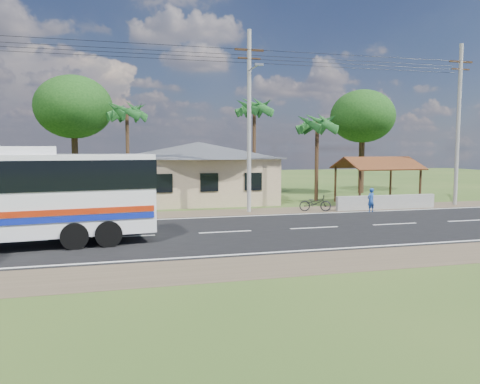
% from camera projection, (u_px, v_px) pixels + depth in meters
% --- Properties ---
extents(ground, '(120.00, 120.00, 0.00)m').
position_uv_depth(ground, '(225.00, 232.00, 21.87)').
color(ground, '#2D4A1A').
rests_on(ground, ground).
extents(road, '(120.00, 16.00, 0.03)m').
position_uv_depth(road, '(225.00, 232.00, 21.87)').
color(road, black).
rests_on(road, ground).
extents(house, '(12.40, 10.00, 5.00)m').
position_uv_depth(house, '(199.00, 166.00, 34.39)').
color(house, tan).
rests_on(house, ground).
extents(waiting_shed, '(5.20, 4.48, 3.35)m').
position_uv_depth(waiting_shed, '(377.00, 165.00, 33.11)').
color(waiting_shed, '#3C2916').
rests_on(waiting_shed, ground).
extents(concrete_barrier, '(7.00, 0.30, 0.90)m').
position_uv_depth(concrete_barrier, '(386.00, 202.00, 30.27)').
color(concrete_barrier, '#9E9E99').
rests_on(concrete_barrier, ground).
extents(utility_poles, '(32.80, 2.22, 11.00)m').
position_uv_depth(utility_poles, '(244.00, 118.00, 28.26)').
color(utility_poles, '#9E9E99').
rests_on(utility_poles, ground).
extents(palm_near, '(2.80, 2.80, 6.70)m').
position_uv_depth(palm_near, '(317.00, 124.00, 34.35)').
color(palm_near, '#47301E').
rests_on(palm_near, ground).
extents(palm_mid, '(2.80, 2.80, 8.20)m').
position_uv_depth(palm_mid, '(254.00, 108.00, 37.65)').
color(palm_mid, '#47301E').
rests_on(palm_mid, ground).
extents(palm_far, '(2.80, 2.80, 7.70)m').
position_uv_depth(palm_far, '(127.00, 112.00, 35.63)').
color(palm_far, '#47301E').
rests_on(palm_far, ground).
extents(tree_behind_house, '(6.00, 6.00, 9.61)m').
position_uv_depth(tree_behind_house, '(74.00, 107.00, 36.50)').
color(tree_behind_house, '#47301E').
rests_on(tree_behind_house, ground).
extents(tree_behind_shed, '(5.60, 5.60, 9.02)m').
position_uv_depth(tree_behind_shed, '(363.00, 117.00, 40.72)').
color(tree_behind_shed, '#47301E').
rests_on(tree_behind_shed, ground).
extents(motorcycle, '(2.08, 1.27, 1.03)m').
position_uv_depth(motorcycle, '(315.00, 203.00, 29.17)').
color(motorcycle, black).
rests_on(motorcycle, ground).
extents(person, '(0.63, 0.51, 1.49)m').
position_uv_depth(person, '(371.00, 200.00, 28.69)').
color(person, navy).
rests_on(person, ground).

